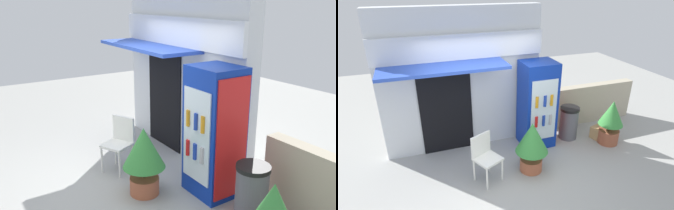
# 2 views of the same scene
# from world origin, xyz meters

# --- Properties ---
(ground) EXTENTS (16.00, 16.00, 0.00)m
(ground) POSITION_xyz_m (0.00, 0.00, 0.00)
(ground) COLOR #A3A39E
(storefront_building) EXTENTS (3.40, 1.10, 3.05)m
(storefront_building) POSITION_xyz_m (-0.38, 1.58, 1.56)
(storefront_building) COLOR silver
(storefront_building) RESTS_ON ground
(drink_cooler) EXTENTS (0.75, 0.70, 1.95)m
(drink_cooler) POSITION_xyz_m (1.17, 1.06, 0.97)
(drink_cooler) COLOR #0C2D9E
(drink_cooler) RESTS_ON ground
(plastic_chair) EXTENTS (0.57, 0.57, 0.92)m
(plastic_chair) POSITION_xyz_m (-0.27, 0.23, 0.54)
(plastic_chair) COLOR white
(plastic_chair) RESTS_ON ground
(potted_plant_near_shop) EXTENTS (0.64, 0.64, 1.05)m
(potted_plant_near_shop) POSITION_xyz_m (0.65, 0.17, 0.64)
(potted_plant_near_shop) COLOR #AD5B3D
(potted_plant_near_shop) RESTS_ON ground
(potted_plant_curbside) EXTENTS (0.55, 0.55, 1.05)m
(potted_plant_curbside) POSITION_xyz_m (2.76, 0.51, 0.59)
(potted_plant_curbside) COLOR #995138
(potted_plant_curbside) RESTS_ON ground
(trash_bin) EXTENTS (0.45, 0.45, 0.79)m
(trash_bin) POSITION_xyz_m (2.00, 1.03, 0.40)
(trash_bin) COLOR #595960
(trash_bin) RESTS_ON ground
(stone_boundary_wall) EXTENTS (2.42, 0.24, 1.02)m
(stone_boundary_wall) POSITION_xyz_m (2.98, 1.63, 0.51)
(stone_boundary_wall) COLOR #B7AD93
(stone_boundary_wall) RESTS_ON ground
(cardboard_box) EXTENTS (0.45, 0.43, 0.29)m
(cardboard_box) POSITION_xyz_m (2.72, 0.74, 0.14)
(cardboard_box) COLOR tan
(cardboard_box) RESTS_ON ground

